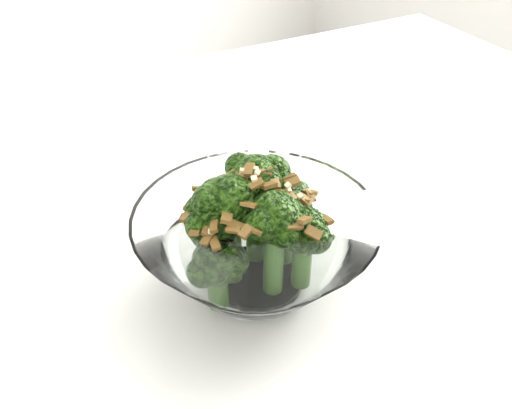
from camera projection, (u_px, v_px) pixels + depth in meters
table at (224, 266)px, 0.61m from camera, size 1.32×1.00×0.75m
broccoli_dish at (255, 242)px, 0.47m from camera, size 0.20×0.20×0.12m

